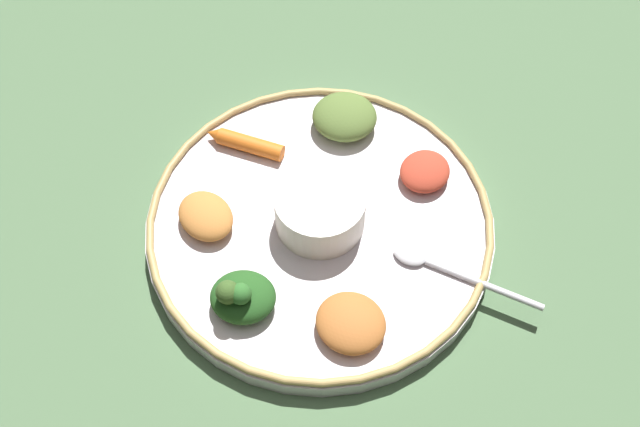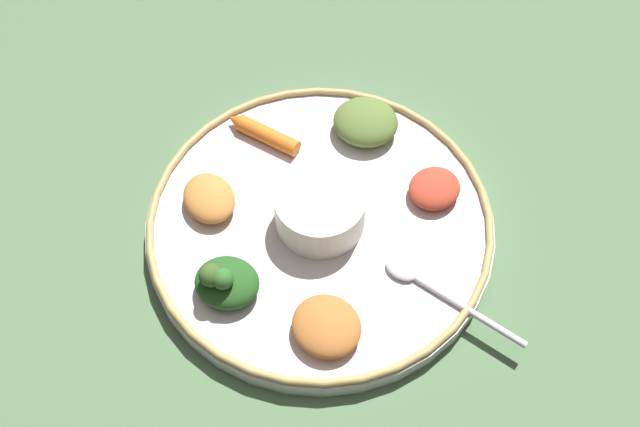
% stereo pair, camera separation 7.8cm
% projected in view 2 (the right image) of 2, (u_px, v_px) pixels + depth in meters
% --- Properties ---
extents(ground_plane, '(2.40, 2.40, 0.00)m').
position_uv_depth(ground_plane, '(320.00, 232.00, 0.81)').
color(ground_plane, '#4C6B47').
extents(platter, '(0.36, 0.36, 0.02)m').
position_uv_depth(platter, '(320.00, 226.00, 0.80)').
color(platter, silver).
rests_on(platter, ground_plane).
extents(platter_rim, '(0.36, 0.36, 0.01)m').
position_uv_depth(platter_rim, '(320.00, 220.00, 0.79)').
color(platter_rim, tan).
rests_on(platter_rim, platter).
extents(center_bowl, '(0.09, 0.09, 0.05)m').
position_uv_depth(center_bowl, '(320.00, 208.00, 0.77)').
color(center_bowl, silver).
rests_on(center_bowl, platter).
extents(spoon, '(0.07, 0.15, 0.01)m').
position_uv_depth(spoon, '(431.00, 287.00, 0.74)').
color(spoon, silver).
rests_on(spoon, platter).
extents(greens_pile, '(0.08, 0.09, 0.05)m').
position_uv_depth(greens_pile, '(225.00, 282.00, 0.73)').
color(greens_pile, '#23511E').
rests_on(greens_pile, platter).
extents(carrot_near_spoon, '(0.05, 0.09, 0.02)m').
position_uv_depth(carrot_near_spoon, '(263.00, 133.00, 0.84)').
color(carrot_near_spoon, orange).
rests_on(carrot_near_spoon, platter).
extents(mound_chickpea, '(0.07, 0.08, 0.02)m').
position_uv_depth(mound_chickpea, '(327.00, 326.00, 0.71)').
color(mound_chickpea, '#B2662D').
rests_on(mound_chickpea, platter).
extents(mound_collards, '(0.10, 0.10, 0.03)m').
position_uv_depth(mound_collards, '(366.00, 122.00, 0.84)').
color(mound_collards, '#567033').
rests_on(mound_collards, platter).
extents(mound_squash, '(0.06, 0.07, 0.02)m').
position_uv_depth(mound_squash, '(209.00, 198.00, 0.79)').
color(mound_squash, '#C67A38').
rests_on(mound_squash, platter).
extents(mound_berbere_red, '(0.06, 0.06, 0.02)m').
position_uv_depth(mound_berbere_red, '(434.00, 188.00, 0.80)').
color(mound_berbere_red, '#B73D28').
rests_on(mound_berbere_red, platter).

